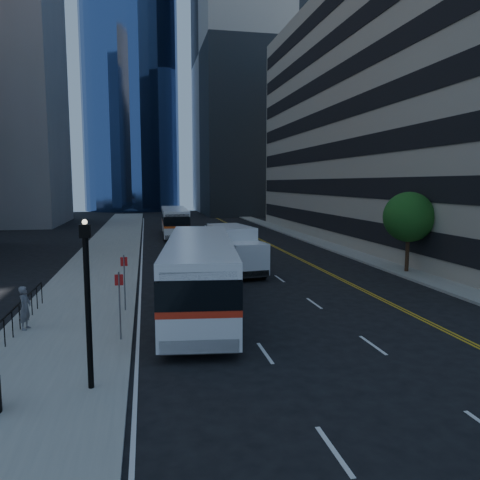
% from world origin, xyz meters
% --- Properties ---
extents(ground, '(160.00, 160.00, 0.00)m').
position_xyz_m(ground, '(0.00, 0.00, 0.00)').
color(ground, black).
rests_on(ground, ground).
extents(sidewalk_west, '(5.00, 90.00, 0.15)m').
position_xyz_m(sidewalk_west, '(-10.50, 25.00, 0.07)').
color(sidewalk_west, gray).
rests_on(sidewalk_west, ground).
extents(sidewalk_east, '(2.00, 90.00, 0.15)m').
position_xyz_m(sidewalk_east, '(9.00, 25.00, 0.07)').
color(sidewalk_east, gray).
rests_on(sidewalk_east, ground).
extents(parking_garage, '(30.00, 50.00, 25.00)m').
position_xyz_m(parking_garage, '(25.00, 23.00, 12.50)').
color(parking_garage, '#9E9384').
rests_on(parking_garage, ground).
extents(office_tower_north, '(30.00, 28.00, 60.00)m').
position_xyz_m(office_tower_north, '(18.00, 72.00, 30.00)').
color(office_tower_north, gray).
rests_on(office_tower_north, ground).
extents(glass_tower, '(20.00, 20.00, 80.00)m').
position_xyz_m(glass_tower, '(-10.00, 85.00, 40.00)').
color(glass_tower, '#314B84').
rests_on(glass_tower, ground).
extents(street_tree, '(3.20, 3.20, 5.10)m').
position_xyz_m(street_tree, '(9.00, 8.00, 3.64)').
color(street_tree, '#332114').
rests_on(street_tree, sidewalk_east).
extents(lamp_post, '(0.28, 0.28, 4.56)m').
position_xyz_m(lamp_post, '(-9.00, -6.00, 2.72)').
color(lamp_post, black).
rests_on(lamp_post, sidewalk_west).
extents(bus_front, '(4.26, 13.02, 3.30)m').
position_xyz_m(bus_front, '(-5.08, 1.73, 1.80)').
color(bus_front, white).
rests_on(bus_front, ground).
extents(bus_rear, '(2.76, 11.85, 3.05)m').
position_xyz_m(bus_rear, '(-4.36, 32.36, 1.66)').
color(bus_rear, white).
rests_on(bus_rear, ground).
extents(box_truck, '(2.98, 6.49, 2.99)m').
position_xyz_m(box_truck, '(-1.78, 10.40, 1.58)').
color(box_truck, silver).
rests_on(box_truck, ground).
extents(pedestrian, '(0.52, 0.69, 1.70)m').
position_xyz_m(pedestrian, '(-12.07, -0.04, 1.00)').
color(pedestrian, '#5A5A61').
rests_on(pedestrian, sidewalk_west).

